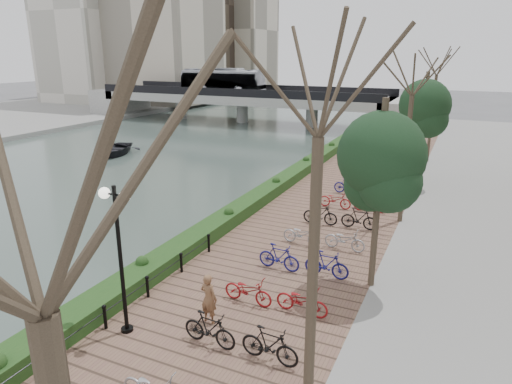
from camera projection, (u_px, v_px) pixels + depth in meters
The scene contains 11 objects.
river_water at pixel (139, 153), 39.35m from camera, with size 30.00×130.00×0.02m, color #41524A.
promenade at pixel (328, 206), 25.15m from camera, with size 8.00×75.00×0.50m, color brown.
hedge at pixel (287, 178), 28.52m from camera, with size 1.10×56.00×0.60m, color #153A16.
chain_fence at pixel (79, 336), 12.57m from camera, with size 0.10×14.10×0.70m.
lamppost at pixel (118, 228), 12.48m from camera, with size 1.02×0.32×4.45m.
pedestrian at pixel (209, 298), 13.66m from camera, with size 0.58×0.38×1.58m, color brown.
bicycle_parking at pixel (312, 249), 17.82m from camera, with size 2.40×19.89×1.00m.
street_trees at pixel (395, 173), 18.35m from camera, with size 3.20×37.12×6.80m.
bridge at pixel (238, 95), 55.94m from camera, with size 36.00×10.77×6.50m.
boat at pixel (114, 149), 38.52m from camera, with size 3.42×4.79×0.99m, color black.
far_buildings at pixel (160, 7), 80.83m from camera, with size 35.00×38.00×38.00m.
Camera 1 is at (10.38, -5.79, 8.35)m, focal length 32.00 mm.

